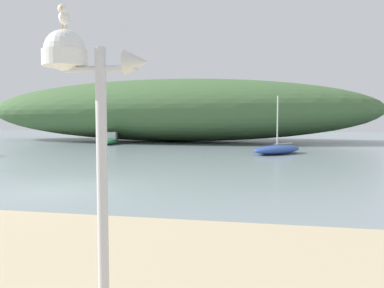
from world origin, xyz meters
TOP-DOWN VIEW (x-y plane):
  - ground_plane at (0.00, 0.00)m, footprint 120.00×120.00m
  - distant_hill at (-2.99, 27.74)m, footprint 41.46×14.42m
  - mast_structure at (4.46, -7.15)m, footprint 1.20×0.49m
  - seagull_on_radar at (4.30, -7.16)m, footprint 0.19×0.34m
  - sailboat_west_reach at (7.25, 14.18)m, footprint 3.93×4.21m
  - motorboat_far_left at (-7.56, 21.60)m, footprint 2.48×4.40m

SIDE VIEW (x-z plane):
  - ground_plane at x=0.00m, z-range 0.00..0.00m
  - sailboat_west_reach at x=7.25m, z-range -1.60..2.20m
  - motorboat_far_left at x=-7.56m, z-range -0.15..0.95m
  - mast_structure at x=4.46m, z-range 1.17..4.22m
  - distant_hill at x=-2.99m, z-range 0.00..6.43m
  - seagull_on_radar at x=4.30m, z-range 3.26..3.50m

